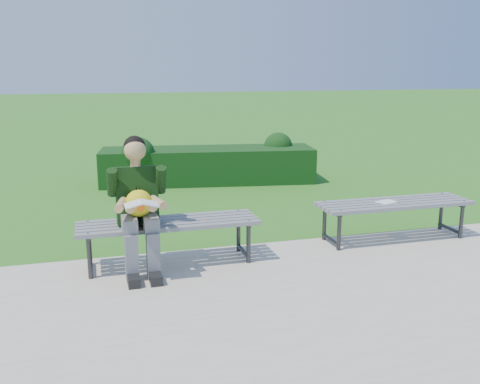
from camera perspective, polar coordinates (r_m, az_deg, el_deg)
name	(u,v)px	position (r m, az deg, el deg)	size (l,w,h in m)	color
ground	(237,247)	(6.04, -0.30, -5.90)	(80.00, 80.00, 0.00)	#227824
walkway	(294,313)	(4.50, 5.80, -12.73)	(30.00, 3.50, 0.02)	#BCAE9F
hedge	(207,163)	(9.41, -3.49, 3.07)	(3.78, 1.45, 0.85)	#103F10
bench_left	(169,226)	(5.42, -7.61, -3.65)	(1.80, 0.50, 0.46)	slate
bench_right	(394,206)	(6.40, 16.13, -1.45)	(1.80, 0.50, 0.46)	slate
seated_boy	(138,202)	(5.21, -10.82, -1.02)	(0.56, 0.76, 1.31)	gray
paper_sheet	(387,202)	(6.33, 15.40, -1.02)	(0.26, 0.22, 0.01)	white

